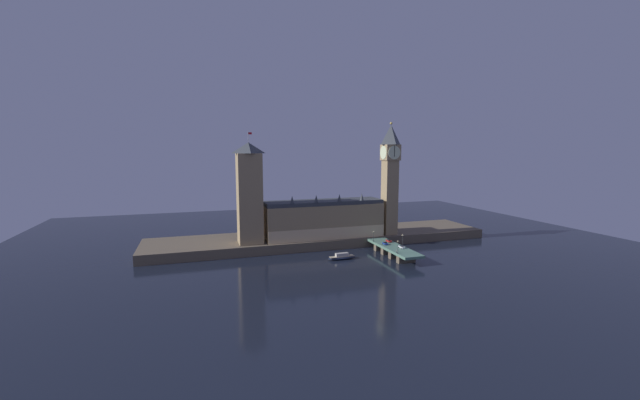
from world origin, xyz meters
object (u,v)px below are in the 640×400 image
object	(u,v)px
car_northbound_lead	(385,243)
car_southbound_trail	(389,241)
boat_upstream	(342,257)
car_southbound_lead	(402,247)
pedestrian_near_rail	(397,251)
street_lamp_far	(374,235)
street_lamp_near	(398,246)
victoria_tower	(249,193)
street_lamp_mid	(403,239)
clock_tower	(390,176)

from	to	relation	value
car_northbound_lead	car_southbound_trail	bearing A→B (deg)	46.22
car_northbound_lead	boat_upstream	bearing A→B (deg)	-174.41
car_southbound_lead	pedestrian_near_rail	size ratio (longest dim) A/B	2.88
car_northbound_lead	car_southbound_lead	size ratio (longest dim) A/B	0.88
car_southbound_lead	street_lamp_far	distance (m)	21.15
car_northbound_lead	street_lamp_near	distance (m)	20.66
pedestrian_near_rail	street_lamp_near	bearing A→B (deg)	-102.30
victoria_tower	street_lamp_mid	size ratio (longest dim) A/B	9.82
clock_tower	street_lamp_near	world-z (taller)	clock_tower
car_southbound_trail	street_lamp_mid	world-z (taller)	street_lamp_mid
car_southbound_trail	pedestrian_near_rail	xyz separation A→B (m)	(-7.80, -23.69, 0.15)
car_northbound_lead	street_lamp_near	xyz separation A→B (m)	(-3.00, -20.10, 3.76)
car_southbound_lead	car_northbound_lead	bearing A→B (deg)	117.79
victoria_tower	street_lamp_far	distance (m)	77.85
car_southbound_lead	pedestrian_near_rail	bearing A→B (deg)	-132.90
street_lamp_mid	boat_upstream	distance (m)	37.33
victoria_tower	boat_upstream	bearing A→B (deg)	-33.76
car_southbound_lead	boat_upstream	bearing A→B (deg)	167.92
car_southbound_trail	boat_upstream	size ratio (longest dim) A/B	0.28
car_northbound_lead	street_lamp_far	world-z (taller)	street_lamp_far
street_lamp_far	boat_upstream	bearing A→B (deg)	-154.26
street_lamp_near	boat_upstream	bearing A→B (deg)	145.32
pedestrian_near_rail	street_lamp_near	distance (m)	4.07
street_lamp_near	clock_tower	bearing A→B (deg)	67.70
car_southbound_lead	street_lamp_far	bearing A→B (deg)	113.12
victoria_tower	car_northbound_lead	world-z (taller)	victoria_tower
clock_tower	pedestrian_near_rail	bearing A→B (deg)	-112.70
street_lamp_mid	street_lamp_far	xyz separation A→B (m)	(-11.20, 14.72, -0.12)
street_lamp_far	car_southbound_lead	bearing A→B (deg)	-66.88
car_northbound_lead	car_southbound_lead	bearing A→B (deg)	-62.21
victoria_tower	pedestrian_near_rail	bearing A→B (deg)	-32.92
car_northbound_lead	street_lamp_far	distance (m)	10.36
clock_tower	car_southbound_lead	world-z (taller)	clock_tower
clock_tower	victoria_tower	xyz separation A→B (m)	(-89.69, 2.69, -8.57)
car_southbound_lead	street_lamp_mid	xyz separation A→B (m)	(3.00, 4.49, 3.47)
pedestrian_near_rail	street_lamp_near	size ratio (longest dim) A/B	0.22
victoria_tower	street_lamp_mid	bearing A→B (deg)	-22.08
car_southbound_trail	street_lamp_near	distance (m)	27.07
clock_tower	street_lamp_near	distance (m)	59.63
car_southbound_trail	street_lamp_far	xyz separation A→B (m)	(-8.20, 3.92, 3.32)
car_northbound_lead	car_southbound_trail	distance (m)	7.52
car_northbound_lead	street_lamp_far	size ratio (longest dim) A/B	0.63
victoria_tower	pedestrian_near_rail	xyz separation A→B (m)	(71.47, -46.26, -28.91)
car_southbound_lead	clock_tower	bearing A→B (deg)	73.50
clock_tower	boat_upstream	distance (m)	67.16
victoria_tower	car_northbound_lead	distance (m)	84.34
street_lamp_far	car_southbound_trail	bearing A→B (deg)	-25.53
street_lamp_far	boat_upstream	size ratio (longest dim) A/B	0.39
car_northbound_lead	street_lamp_near	bearing A→B (deg)	-98.49
car_southbound_lead	car_southbound_trail	xyz separation A→B (m)	(0.00, 15.29, 0.02)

